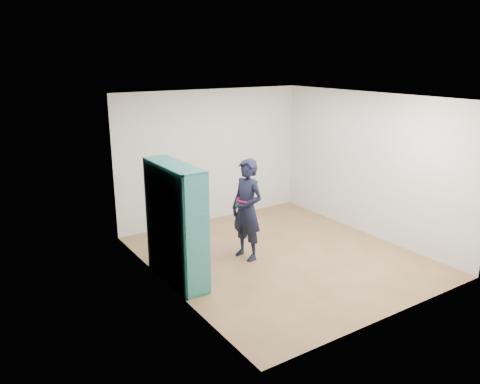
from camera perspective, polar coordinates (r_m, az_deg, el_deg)
floor at (r=7.88m, az=4.96°, el=-7.76°), size 4.50×4.50×0.00m
ceiling at (r=7.23m, az=5.46°, el=11.43°), size 4.50×4.50×0.00m
wall_left at (r=6.45m, az=-8.94°, el=-1.06°), size 0.02×4.50×2.60m
wall_right at (r=8.80m, az=15.52°, el=3.18°), size 0.02×4.50×2.60m
wall_back at (r=9.27m, az=-3.42°, el=4.39°), size 4.00×0.02×2.60m
wall_front at (r=5.93m, az=18.74°, el=-3.30°), size 4.00×0.02×2.60m
bookshelf at (r=6.80m, az=-8.01°, el=-4.10°), size 0.38×1.32×1.76m
person at (r=7.50m, az=0.87°, el=-2.15°), size 0.51×0.67×1.66m
smartphone at (r=7.42m, az=-0.34°, el=-1.49°), size 0.05×0.08×0.12m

